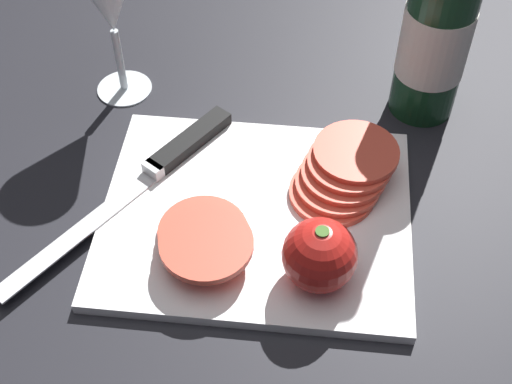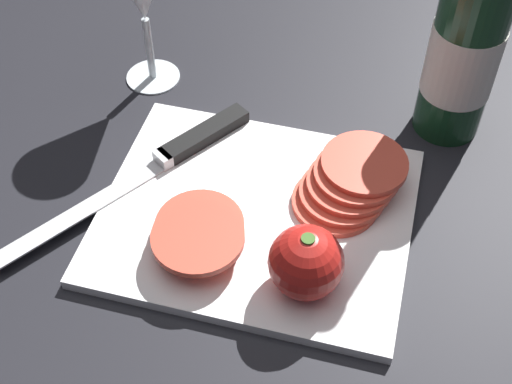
% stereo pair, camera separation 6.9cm
% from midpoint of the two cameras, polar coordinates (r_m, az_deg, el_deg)
% --- Properties ---
extents(ground_plane, '(3.00, 3.00, 0.00)m').
position_cam_midpoint_polar(ground_plane, '(0.75, -4.15, 0.88)').
color(ground_plane, black).
extents(cutting_board, '(0.31, 0.25, 0.01)m').
position_cam_midpoint_polar(cutting_board, '(0.71, 2.75, -2.05)').
color(cutting_board, white).
rests_on(cutting_board, ground_plane).
extents(wine_bottle, '(0.07, 0.07, 0.32)m').
position_cam_midpoint_polar(wine_bottle, '(0.78, 19.02, 11.12)').
color(wine_bottle, '#14381E').
rests_on(wine_bottle, ground_plane).
extents(whole_tomato, '(0.07, 0.07, 0.07)m').
position_cam_midpoint_polar(whole_tomato, '(0.63, 7.14, -5.78)').
color(whole_tomato, red).
rests_on(whole_tomato, cutting_board).
extents(knife, '(0.19, 0.27, 0.01)m').
position_cam_midpoint_polar(knife, '(0.76, -3.44, 3.32)').
color(knife, silver).
rests_on(knife, cutting_board).
extents(tomato_slice_stack_near, '(0.10, 0.12, 0.03)m').
position_cam_midpoint_polar(tomato_slice_stack_near, '(0.68, -1.72, -3.32)').
color(tomato_slice_stack_near, '#DB4C38').
rests_on(tomato_slice_stack_near, cutting_board).
extents(tomato_slice_stack_far, '(0.11, 0.12, 0.03)m').
position_cam_midpoint_polar(tomato_slice_stack_far, '(0.72, 10.22, 0.56)').
color(tomato_slice_stack_far, '#DB4C38').
rests_on(tomato_slice_stack_far, cutting_board).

